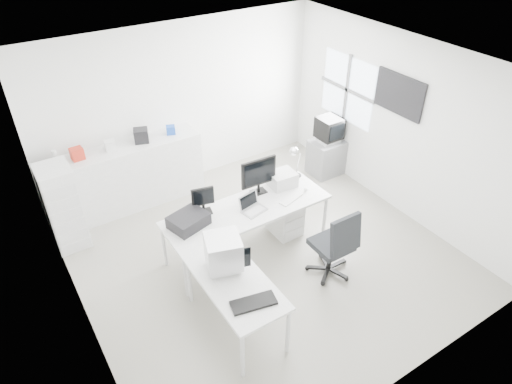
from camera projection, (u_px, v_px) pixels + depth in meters
floor at (263, 254)px, 6.70m from camera, size 5.00×5.00×0.01m
ceiling at (266, 69)px, 5.10m from camera, size 5.00×5.00×0.01m
back_wall at (182, 106)px, 7.63m from camera, size 5.00×0.02×2.80m
left_wall at (66, 243)px, 4.79m from camera, size 0.02×5.00×2.80m
right_wall at (400, 127)px, 7.01m from camera, size 0.02×5.00×2.80m
window at (347, 89)px, 7.71m from camera, size 0.02×1.20×1.10m
wall_picture at (399, 94)px, 6.78m from camera, size 0.04×0.90×0.60m
main_desk at (248, 229)px, 6.58m from camera, size 2.40×0.80×0.75m
side_desk at (236, 303)px, 5.45m from camera, size 0.70×1.40×0.75m
drawer_pedestal at (285, 216)px, 6.97m from camera, size 0.40×0.50×0.60m
inkjet_printer at (189, 221)px, 6.01m from camera, size 0.56×0.49×0.17m
lcd_monitor_small at (203, 201)px, 6.19m from camera, size 0.34×0.24×0.39m
lcd_monitor_large at (259, 176)px, 6.53m from camera, size 0.56×0.24×0.57m
laptop at (254, 204)px, 6.25m from camera, size 0.42×0.43×0.24m
white_keyboard at (291, 199)px, 6.55m from camera, size 0.42×0.23×0.02m
white_mouse at (306, 190)px, 6.71m from camera, size 0.06×0.06×0.06m
laser_printer at (282, 179)px, 6.79m from camera, size 0.40×0.35×0.22m
desk_lamp at (298, 162)px, 6.92m from camera, size 0.20×0.20×0.51m
crt_monitor at (223, 254)px, 5.28m from camera, size 0.48×0.48×0.44m
black_keyboard at (254, 303)px, 4.95m from camera, size 0.53×0.30×0.03m
office_chair at (332, 241)px, 6.11m from camera, size 0.64×0.64×1.09m
tv_cabinet at (326, 157)px, 8.37m from camera, size 0.60×0.49×0.65m
crt_tv at (329, 130)px, 8.05m from camera, size 0.50×0.48×0.45m
sideboard at (135, 174)px, 7.47m from camera, size 2.20×0.55×1.10m
clutter_box_a at (77, 154)px, 6.75m from camera, size 0.19×0.17×0.18m
clutter_box_b at (110, 146)px, 6.98m from camera, size 0.17×0.15×0.16m
clutter_box_c at (141, 136)px, 7.18m from camera, size 0.27×0.26×0.22m
clutter_box_d at (171, 130)px, 7.43m from camera, size 0.17×0.16×0.14m
clutter_bottle at (55, 157)px, 6.63m from camera, size 0.07×0.07×0.22m
filing_cabinet at (63, 207)px, 6.55m from camera, size 0.46×0.55×1.32m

